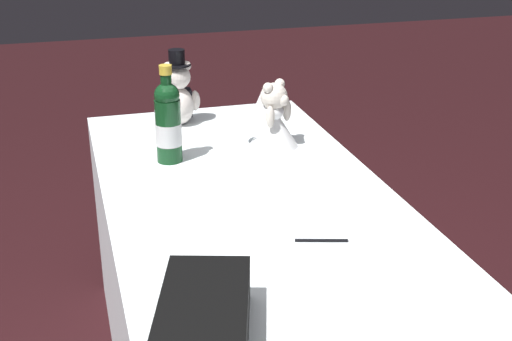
# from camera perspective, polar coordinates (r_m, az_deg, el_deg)

# --- Properties ---
(reception_table) EXTENTS (1.80, 0.81, 0.76)m
(reception_table) POSITION_cam_1_polar(r_m,az_deg,el_deg) (2.11, 0.00, -12.06)
(reception_table) COLOR white
(reception_table) RESTS_ON ground_plane
(teddy_bear_groom) EXTENTS (0.15, 0.16, 0.28)m
(teddy_bear_groom) POSITION_cam_1_polar(r_m,az_deg,el_deg) (2.55, -6.44, 6.14)
(teddy_bear_groom) COLOR beige
(teddy_bear_groom) RESTS_ON reception_table
(teddy_bear_bride) EXTENTS (0.21, 0.20, 0.23)m
(teddy_bear_bride) POSITION_cam_1_polar(r_m,az_deg,el_deg) (2.32, 1.18, 4.37)
(teddy_bear_bride) COLOR white
(teddy_bear_bride) RESTS_ON reception_table
(champagne_bottle) EXTENTS (0.08, 0.08, 0.31)m
(champagne_bottle) POSITION_cam_1_polar(r_m,az_deg,el_deg) (2.19, -7.25, 4.04)
(champagne_bottle) COLOR #103B1A
(champagne_bottle) RESTS_ON reception_table
(signing_pen) EXTENTS (0.05, 0.13, 0.01)m
(signing_pen) POSITION_cam_1_polar(r_m,az_deg,el_deg) (1.73, 5.55, -5.74)
(signing_pen) COLOR black
(signing_pen) RESTS_ON reception_table
(gift_case_black) EXTENTS (0.38, 0.26, 0.10)m
(gift_case_black) POSITION_cam_1_polar(r_m,az_deg,el_deg) (1.35, -4.34, -12.45)
(gift_case_black) COLOR black
(gift_case_black) RESTS_ON reception_table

